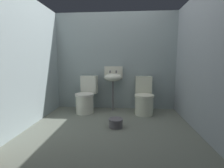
{
  "coord_description": "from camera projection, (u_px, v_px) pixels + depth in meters",
  "views": [
    {
      "loc": [
        0.24,
        -2.67,
        1.11
      ],
      "look_at": [
        0.0,
        0.3,
        0.7
      ],
      "focal_mm": 26.91,
      "sensor_mm": 36.0,
      "label": 1
    }
  ],
  "objects": [
    {
      "name": "wall_left",
      "position": [
        29.0,
        62.0,
        2.88
      ],
      "size": [
        0.1,
        2.62,
        2.2
      ],
      "primitive_type": "cube",
      "color": "#94A5A8",
      "rests_on": "ground"
    },
    {
      "name": "wall_right",
      "position": [
        200.0,
        62.0,
        2.65
      ],
      "size": [
        0.1,
        2.62,
        2.2
      ],
      "primitive_type": "cube",
      "color": "#98A2A9",
      "rests_on": "ground"
    },
    {
      "name": "toilet_right",
      "position": [
        144.0,
        98.0,
        3.56
      ],
      "size": [
        0.41,
        0.6,
        0.78
      ],
      "rotation": [
        0.0,
        0.0,
        3.11
      ],
      "color": "silver",
      "rests_on": "ground"
    },
    {
      "name": "wall_back",
      "position": [
        115.0,
        62.0,
        3.91
      ],
      "size": [
        3.14,
        0.1,
        2.2
      ],
      "primitive_type": "cube",
      "color": "#91A0A2",
      "rests_on": "ground"
    },
    {
      "name": "sink",
      "position": [
        113.0,
        77.0,
        3.75
      ],
      "size": [
        0.42,
        0.35,
        0.99
      ],
      "color": "#5D595F",
      "rests_on": "ground"
    },
    {
      "name": "ground_plane",
      "position": [
        111.0,
        130.0,
        2.82
      ],
      "size": [
        3.14,
        2.82,
        0.08
      ],
      "primitive_type": "cube",
      "color": "slate"
    },
    {
      "name": "bucket",
      "position": [
        116.0,
        123.0,
        2.83
      ],
      "size": [
        0.25,
        0.25,
        0.15
      ],
      "color": "#5D595F",
      "rests_on": "ground"
    },
    {
      "name": "toilet_left",
      "position": [
        86.0,
        97.0,
        3.67
      ],
      "size": [
        0.46,
        0.64,
        0.78
      ],
      "rotation": [
        0.0,
        0.0,
        3.0
      ],
      "color": "silver",
      "rests_on": "ground"
    }
  ]
}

